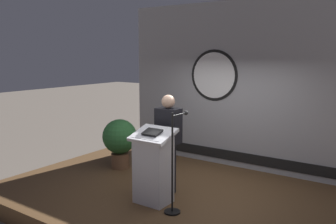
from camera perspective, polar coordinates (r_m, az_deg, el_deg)
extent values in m
plane|color=#6B6056|center=(6.22, 3.27, -15.45)|extent=(40.00, 40.00, 0.00)
cube|color=brown|center=(6.16, 3.29, -14.18)|extent=(6.40, 4.00, 0.30)
cube|color=#9E9EA3|center=(7.32, 11.01, 4.14)|extent=(4.99, 0.10, 3.33)
cylinder|color=black|center=(7.48, 7.31, 5.80)|extent=(1.05, 0.02, 1.05)
cylinder|color=white|center=(7.47, 7.29, 5.80)|extent=(0.94, 0.02, 0.94)
cube|color=black|center=(7.53, 10.49, -6.90)|extent=(4.49, 0.02, 0.20)
cube|color=silver|center=(5.61, -2.36, -9.16)|extent=(0.52, 0.40, 1.05)
cube|color=silver|center=(5.46, -2.39, -3.61)|extent=(0.64, 0.49, 0.19)
cube|color=black|center=(5.43, -2.52, -3.19)|extent=(0.28, 0.20, 0.08)
cylinder|color=black|center=(6.04, 0.05, -8.81)|extent=(0.26, 0.26, 0.85)
cube|color=black|center=(5.86, 0.05, -2.18)|extent=(0.40, 0.24, 0.58)
sphere|color=tan|center=(5.79, 0.05, 1.68)|extent=(0.22, 0.22, 0.22)
cylinder|color=black|center=(5.44, 0.67, -15.58)|extent=(0.24, 0.24, 0.02)
cylinder|color=black|center=(5.18, 0.69, -8.24)|extent=(0.03, 0.03, 1.48)
cylinder|color=black|center=(5.16, 1.81, -0.39)|extent=(0.02, 0.36, 0.02)
sphere|color=#262626|center=(5.31, 2.86, -0.13)|extent=(0.07, 0.07, 0.07)
cylinder|color=brown|center=(7.43, -7.60, -7.63)|extent=(0.36, 0.36, 0.30)
sphere|color=#2D6B33|center=(7.30, -7.68, -3.87)|extent=(0.69, 0.69, 0.69)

